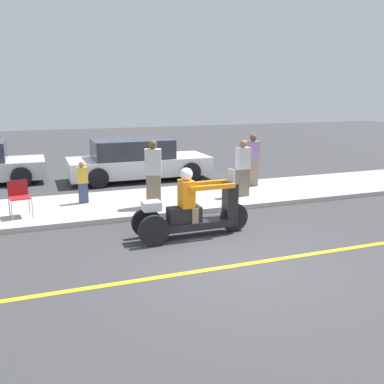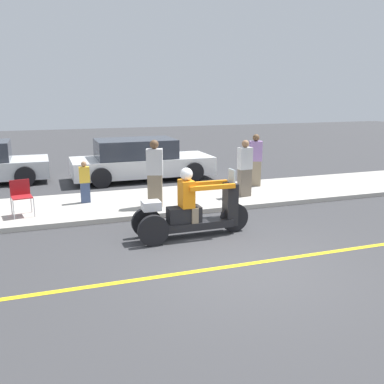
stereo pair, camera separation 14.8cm
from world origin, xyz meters
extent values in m
plane|color=#38383A|center=(0.00, 0.00, 0.00)|extent=(60.00, 60.00, 0.00)
cube|color=gold|center=(-0.28, 0.00, 0.00)|extent=(24.00, 0.12, 0.01)
cube|color=#B2ADA3|center=(0.00, 4.60, 0.06)|extent=(28.00, 2.80, 0.12)
cylinder|color=black|center=(0.68, 1.73, 0.31)|extent=(0.62, 0.10, 0.62)
cylinder|color=black|center=(-1.17, 1.44, 0.31)|extent=(0.62, 0.10, 0.62)
cylinder|color=black|center=(-1.17, 2.02, 0.31)|extent=(0.62, 0.10, 0.62)
cube|color=black|center=(-0.28, 1.73, 0.25)|extent=(1.72, 0.40, 0.15)
cube|color=black|center=(-0.45, 1.73, 0.48)|extent=(0.69, 0.32, 0.32)
cube|color=black|center=(0.58, 1.73, 0.62)|extent=(0.24, 0.32, 0.90)
cube|color=silver|center=(0.60, 1.73, 1.22)|extent=(0.03, 0.29, 0.30)
cube|color=silver|center=(-1.14, 1.73, 0.74)|extent=(0.36, 0.32, 0.18)
cube|color=orange|center=(-0.40, 1.73, 0.92)|extent=(0.26, 0.38, 0.55)
sphere|color=white|center=(-0.40, 1.73, 1.33)|extent=(0.26, 0.26, 0.26)
cube|color=gray|center=(-0.27, 1.61, 0.48)|extent=(0.14, 0.14, 0.32)
cube|color=gray|center=(-0.27, 1.85, 0.48)|extent=(0.14, 0.14, 0.32)
cube|color=orange|center=(0.09, 1.53, 1.06)|extent=(0.98, 0.09, 0.09)
cube|color=orange|center=(0.09, 1.93, 1.06)|extent=(0.98, 0.09, 0.09)
cube|color=#38476B|center=(-2.11, 4.87, 0.38)|extent=(0.24, 0.16, 0.53)
cube|color=gold|center=(-2.11, 4.87, 0.85)|extent=(0.26, 0.16, 0.42)
sphere|color=#9E704C|center=(-2.11, 4.87, 1.13)|extent=(0.14, 0.14, 0.14)
cube|color=#726656|center=(2.10, 4.13, 0.50)|extent=(0.35, 0.25, 0.75)
cube|color=silver|center=(2.10, 4.13, 1.17)|extent=(0.39, 0.25, 0.60)
sphere|color=#9E704C|center=(2.10, 4.13, 1.57)|extent=(0.20, 0.20, 0.20)
cube|color=gray|center=(3.00, 5.24, 0.50)|extent=(0.39, 0.32, 0.76)
cube|color=#9972B2|center=(3.00, 5.24, 1.19)|extent=(0.43, 0.34, 0.61)
sphere|color=brown|center=(3.00, 5.24, 1.59)|extent=(0.21, 0.21, 0.21)
cube|color=gray|center=(-0.50, 3.88, 0.53)|extent=(0.41, 0.34, 0.81)
cube|color=silver|center=(-0.50, 3.88, 1.25)|extent=(0.45, 0.35, 0.64)
sphere|color=brown|center=(-0.50, 3.88, 1.68)|extent=(0.22, 0.22, 0.22)
cylinder|color=#A5A8AD|center=(-3.80, 3.82, 0.34)|extent=(0.02, 0.02, 0.44)
cylinder|color=#A5A8AD|center=(-3.36, 3.89, 0.34)|extent=(0.02, 0.02, 0.44)
cylinder|color=#A5A8AD|center=(-3.87, 4.25, 0.34)|extent=(0.02, 0.02, 0.44)
cylinder|color=#A5A8AD|center=(-3.43, 4.32, 0.34)|extent=(0.02, 0.02, 0.44)
cube|color=maroon|center=(-3.62, 4.07, 0.57)|extent=(0.50, 0.50, 0.02)
cube|color=maroon|center=(-3.65, 4.28, 0.75)|extent=(0.44, 0.09, 0.38)
cube|color=silver|center=(0.12, 7.98, 0.47)|extent=(4.74, 1.86, 0.59)
cube|color=#2D333D|center=(-0.11, 7.98, 1.07)|extent=(2.61, 1.68, 0.62)
cylinder|color=black|center=(1.67, 7.05, 0.32)|extent=(0.64, 0.22, 0.64)
cylinder|color=black|center=(1.67, 8.91, 0.32)|extent=(0.64, 0.22, 0.64)
cylinder|color=black|center=(-1.42, 7.05, 0.32)|extent=(0.64, 0.22, 0.64)
cylinder|color=black|center=(-1.42, 8.91, 0.32)|extent=(0.64, 0.22, 0.64)
cylinder|color=black|center=(-3.67, 8.09, 0.32)|extent=(0.64, 0.22, 0.64)
cylinder|color=black|center=(-3.67, 9.90, 0.32)|extent=(0.64, 0.22, 0.64)
camera|label=1|loc=(-3.23, -6.21, 2.92)|focal=40.00mm
camera|label=2|loc=(-3.09, -6.26, 2.92)|focal=40.00mm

